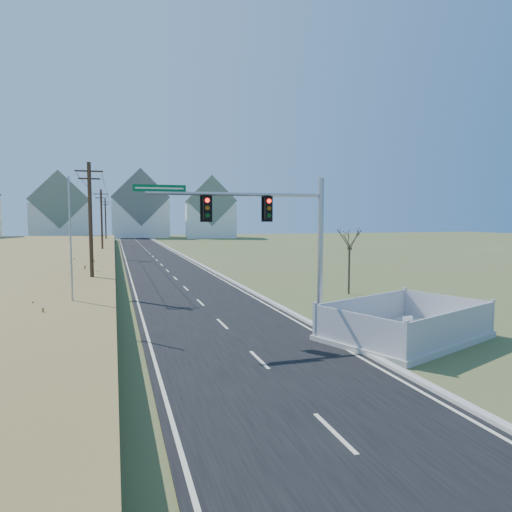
{
  "coord_description": "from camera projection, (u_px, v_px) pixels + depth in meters",
  "views": [
    {
      "loc": [
        -5.0,
        -17.64,
        5.26
      ],
      "look_at": [
        1.68,
        3.81,
        3.4
      ],
      "focal_mm": 32.0,
      "sensor_mm": 36.0,
      "label": 1
    }
  ],
  "objects": [
    {
      "name": "bare_tree",
      "position": [
        350.0,
        237.0,
        31.48
      ],
      "size": [
        1.85,
        1.85,
        4.9
      ],
      "color": "#4C3F33",
      "rests_on": "ground"
    },
    {
      "name": "utility_pole_near",
      "position": [
        91.0,
        227.0,
        30.66
      ],
      "size": [
        1.8,
        0.26,
        9.0
      ],
      "color": "#422D1E",
      "rests_on": "ground"
    },
    {
      "name": "condo_n",
      "position": [
        140.0,
        210.0,
        125.23
      ],
      "size": [
        15.27,
        10.2,
        18.54
      ],
      "color": "white",
      "rests_on": "ground"
    },
    {
      "name": "flagpole",
      "position": [
        71.0,
        268.0,
        21.89
      ],
      "size": [
        0.33,
        0.33,
        7.24
      ],
      "color": "#B7B5AD",
      "rests_on": "ground"
    },
    {
      "name": "ground",
      "position": [
        244.0,
        347.0,
        18.7
      ],
      "size": [
        260.0,
        260.0,
        0.0
      ],
      "primitive_type": "plane",
      "color": "#4C5D2D",
      "rests_on": "ground"
    },
    {
      "name": "traffic_signal_mast",
      "position": [
        284.0,
        237.0,
        21.42
      ],
      "size": [
        9.01,
        0.61,
        7.17
      ],
      "rotation": [
        0.0,
        0.0,
        -0.02
      ],
      "color": "#9EA0A5",
      "rests_on": "ground"
    },
    {
      "name": "utility_pole_mid",
      "position": [
        102.0,
        223.0,
        59.21
      ],
      "size": [
        1.8,
        0.26,
        9.0
      ],
      "color": "#422D1E",
      "rests_on": "ground"
    },
    {
      "name": "fence_enclosure",
      "position": [
        405.0,
        332.0,
        19.87
      ],
      "size": [
        8.17,
        6.92,
        1.59
      ],
      "rotation": [
        0.0,
        0.0,
        0.37
      ],
      "color": "#B7B5AD",
      "rests_on": "ground"
    },
    {
      "name": "road",
      "position": [
        151.0,
        254.0,
        66.27
      ],
      "size": [
        8.0,
        180.0,
        0.06
      ],
      "primitive_type": "cube",
      "color": "black",
      "rests_on": "ground"
    },
    {
      "name": "condo_nnw",
      "position": [
        60.0,
        212.0,
        115.55
      ],
      "size": [
        14.93,
        11.17,
        17.03
      ],
      "rotation": [
        0.0,
        0.0,
        0.07
      ],
      "color": "white",
      "rests_on": "ground"
    },
    {
      "name": "open_sign",
      "position": [
        408.0,
        323.0,
        21.28
      ],
      "size": [
        0.55,
        0.12,
        0.68
      ],
      "rotation": [
        0.0,
        0.0,
        0.12
      ],
      "color": "white",
      "rests_on": "ground"
    },
    {
      "name": "utility_pole_far",
      "position": [
        106.0,
        221.0,
        87.75
      ],
      "size": [
        1.8,
        0.26,
        9.0
      ],
      "color": "#422D1E",
      "rests_on": "ground"
    },
    {
      "name": "curb",
      "position": [
        179.0,
        253.0,
        67.5
      ],
      "size": [
        0.3,
        180.0,
        0.18
      ],
      "primitive_type": "cube",
      "color": "#B2AFA8",
      "rests_on": "ground"
    },
    {
      "name": "condo_ne",
      "position": [
        210.0,
        212.0,
        123.02
      ],
      "size": [
        14.12,
        10.51,
        16.52
      ],
      "rotation": [
        0.0,
        0.0,
        -0.1
      ],
      "color": "white",
      "rests_on": "ground"
    }
  ]
}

